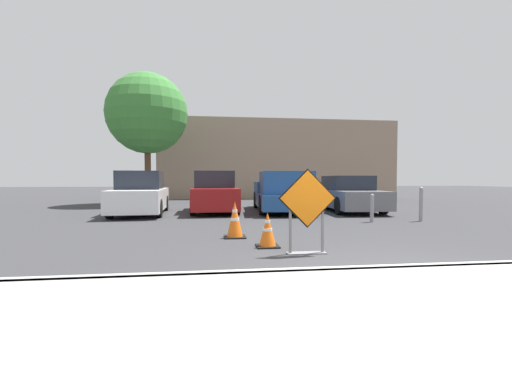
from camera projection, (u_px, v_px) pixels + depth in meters
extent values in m
plane|color=#333335|center=(268.00, 210.00, 14.53)|extent=(96.00, 96.00, 0.00)
cube|color=#999993|center=(466.00, 312.00, 3.20)|extent=(27.15, 2.86, 0.14)
cube|color=#999993|center=(388.00, 271.00, 4.62)|extent=(27.15, 0.20, 0.14)
cube|color=black|center=(307.00, 198.00, 5.95)|extent=(1.03, 0.02, 1.03)
cube|color=orange|center=(308.00, 198.00, 5.94)|extent=(0.97, 0.02, 0.97)
cube|color=slate|center=(306.00, 253.00, 6.04)|extent=(0.70, 0.20, 0.02)
cube|color=slate|center=(290.00, 226.00, 5.98)|extent=(0.04, 0.04, 0.98)
cube|color=slate|center=(322.00, 226.00, 6.05)|extent=(0.04, 0.04, 0.98)
cube|color=black|center=(268.00, 246.00, 6.63)|extent=(0.44, 0.44, 0.03)
cone|color=orange|center=(268.00, 229.00, 6.62)|extent=(0.32, 0.32, 0.64)
cylinder|color=white|center=(268.00, 222.00, 6.61)|extent=(0.10, 0.10, 0.06)
cylinder|color=white|center=(268.00, 230.00, 6.62)|extent=(0.18, 0.18, 0.06)
cube|color=black|center=(235.00, 237.00, 7.71)|extent=(0.48, 0.48, 0.03)
cone|color=orange|center=(235.00, 219.00, 7.69)|extent=(0.35, 0.35, 0.79)
cylinder|color=white|center=(235.00, 211.00, 7.68)|extent=(0.11, 0.11, 0.07)
cylinder|color=white|center=(235.00, 219.00, 7.69)|extent=(0.20, 0.20, 0.07)
cube|color=white|center=(141.00, 199.00, 12.84)|extent=(1.94, 4.36, 0.77)
cube|color=#1E232D|center=(141.00, 180.00, 12.92)|extent=(1.62, 2.04, 0.68)
cylinder|color=black|center=(159.00, 208.00, 11.69)|extent=(0.23, 0.64, 0.63)
cylinder|color=black|center=(110.00, 209.00, 11.40)|extent=(0.23, 0.64, 0.63)
cylinder|color=black|center=(165.00, 203.00, 14.30)|extent=(0.23, 0.64, 0.63)
cylinder|color=black|center=(125.00, 203.00, 14.02)|extent=(0.23, 0.64, 0.63)
cube|color=maroon|center=(214.00, 198.00, 13.61)|extent=(1.81, 4.12, 0.79)
cube|color=#1E232D|center=(214.00, 179.00, 13.69)|extent=(1.56, 1.91, 0.66)
cylinder|color=black|center=(237.00, 206.00, 12.49)|extent=(0.21, 0.67, 0.67)
cylinder|color=black|center=(193.00, 207.00, 12.25)|extent=(0.21, 0.67, 0.67)
cylinder|color=black|center=(232.00, 202.00, 14.99)|extent=(0.21, 0.67, 0.67)
cylinder|color=black|center=(195.00, 202.00, 14.76)|extent=(0.21, 0.67, 0.67)
cube|color=navy|center=(281.00, 199.00, 14.09)|extent=(2.31, 5.30, 0.55)
cube|color=navy|center=(286.00, 183.00, 12.90)|extent=(1.96, 2.19, 0.85)
cube|color=navy|center=(275.00, 186.00, 16.30)|extent=(1.89, 0.22, 0.45)
cube|color=navy|center=(299.00, 187.00, 15.17)|extent=(0.26, 2.49, 0.45)
cube|color=navy|center=(257.00, 187.00, 15.04)|extent=(0.26, 2.49, 0.45)
cylinder|color=black|center=(312.00, 205.00, 12.60)|extent=(0.29, 0.75, 0.74)
cylinder|color=black|center=(262.00, 205.00, 12.48)|extent=(0.29, 0.75, 0.74)
cylinder|color=black|center=(296.00, 200.00, 15.70)|extent=(0.29, 0.75, 0.74)
cylinder|color=black|center=(257.00, 200.00, 15.58)|extent=(0.29, 0.75, 0.74)
cube|color=slate|center=(348.00, 198.00, 14.13)|extent=(2.08, 4.77, 0.69)
cube|color=#1E232D|center=(347.00, 183.00, 14.23)|extent=(1.73, 2.24, 0.58)
cylinder|color=black|center=(383.00, 205.00, 12.76)|extent=(0.24, 0.67, 0.67)
cylinder|color=black|center=(339.00, 206.00, 12.63)|extent=(0.24, 0.67, 0.67)
cylinder|color=black|center=(355.00, 201.00, 15.65)|extent=(0.24, 0.67, 0.67)
cylinder|color=black|center=(319.00, 201.00, 15.52)|extent=(0.24, 0.67, 0.67)
cylinder|color=gray|center=(372.00, 209.00, 10.46)|extent=(0.11, 0.11, 0.81)
sphere|color=gray|center=(372.00, 196.00, 10.45)|extent=(0.12, 0.12, 0.12)
cylinder|color=gray|center=(421.00, 205.00, 10.66)|extent=(0.11, 0.11, 1.02)
sphere|color=gray|center=(421.00, 189.00, 10.64)|extent=(0.12, 0.12, 0.12)
cube|color=gray|center=(275.00, 161.00, 25.48)|extent=(16.51, 5.00, 5.41)
cylinder|color=#513823|center=(148.00, 174.00, 17.91)|extent=(0.32, 0.32, 3.18)
sphere|color=#387A33|center=(147.00, 113.00, 17.79)|extent=(4.17, 4.17, 4.17)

